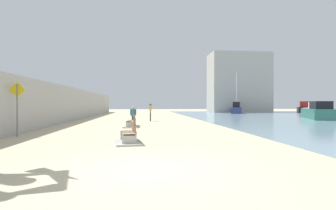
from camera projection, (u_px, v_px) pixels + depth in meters
ground_plane at (143, 122)px, 25.07m from camera, size 120.00×120.00×0.00m
seawall at (61, 104)px, 24.33m from camera, size 0.80×64.00×3.37m
bench_near at (129, 138)px, 11.83m from camera, size 1.35×2.22×0.98m
bench_far at (131, 124)px, 19.97m from camera, size 1.20×2.15×0.98m
person_walking at (150, 111)px, 26.57m from camera, size 0.24×0.53×1.78m
person_standing at (133, 114)px, 21.39m from camera, size 0.50×0.28×1.56m
boat_nearest at (313, 110)px, 43.64m from camera, size 3.01×4.99×2.00m
boat_outer at (304, 108)px, 52.26m from camera, size 4.07×4.96×2.19m
boat_mid_bay at (237, 109)px, 47.88m from camera, size 3.94×6.75×7.45m
boat_far_right at (319, 112)px, 30.22m from camera, size 5.12×7.98×1.99m
pedestrian_sign at (17, 103)px, 14.12m from camera, size 0.85×0.08×2.92m
harbor_building at (239, 83)px, 54.82m from camera, size 12.00×6.00×12.04m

